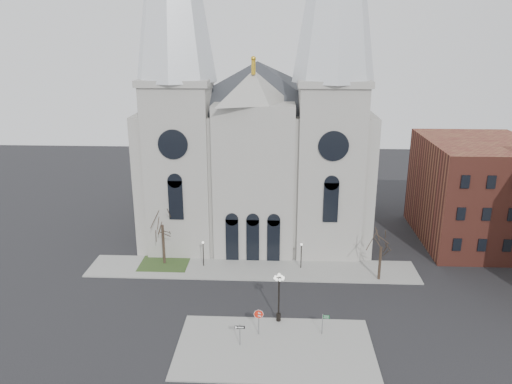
{
  "coord_description": "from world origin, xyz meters",
  "views": [
    {
      "loc": [
        3.14,
        -44.22,
        27.46
      ],
      "look_at": [
        0.66,
        8.0,
        10.92
      ],
      "focal_mm": 35.0,
      "sensor_mm": 36.0,
      "label": 1
    }
  ],
  "objects_px": {
    "one_way_sign": "(240,331)",
    "stop_sign": "(259,317)",
    "street_name_sign": "(323,322)",
    "globe_lamp": "(279,291)"
  },
  "relations": [
    {
      "from": "one_way_sign",
      "to": "street_name_sign",
      "type": "relative_size",
      "value": 1.0
    },
    {
      "from": "globe_lamp",
      "to": "one_way_sign",
      "type": "relative_size",
      "value": 2.45
    },
    {
      "from": "street_name_sign",
      "to": "globe_lamp",
      "type": "bearing_deg",
      "value": 156.43
    },
    {
      "from": "stop_sign",
      "to": "one_way_sign",
      "type": "height_order",
      "value": "stop_sign"
    },
    {
      "from": "stop_sign",
      "to": "street_name_sign",
      "type": "distance_m",
      "value": 6.16
    },
    {
      "from": "stop_sign",
      "to": "one_way_sign",
      "type": "distance_m",
      "value": 2.49
    },
    {
      "from": "stop_sign",
      "to": "street_name_sign",
      "type": "height_order",
      "value": "stop_sign"
    },
    {
      "from": "globe_lamp",
      "to": "street_name_sign",
      "type": "bearing_deg",
      "value": -26.68
    },
    {
      "from": "one_way_sign",
      "to": "stop_sign",
      "type": "bearing_deg",
      "value": 48.28
    },
    {
      "from": "stop_sign",
      "to": "street_name_sign",
      "type": "xyz_separation_m",
      "value": [
        6.12,
        0.32,
        -0.61
      ]
    }
  ]
}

